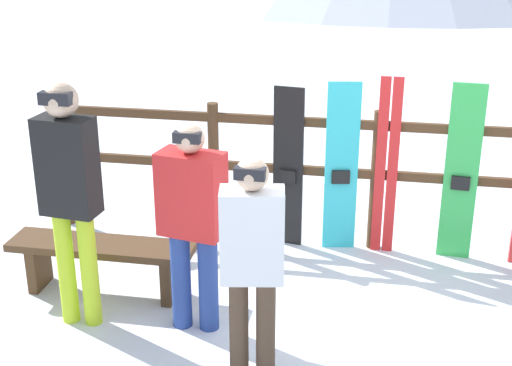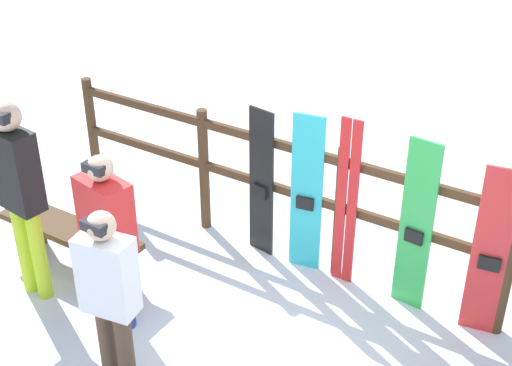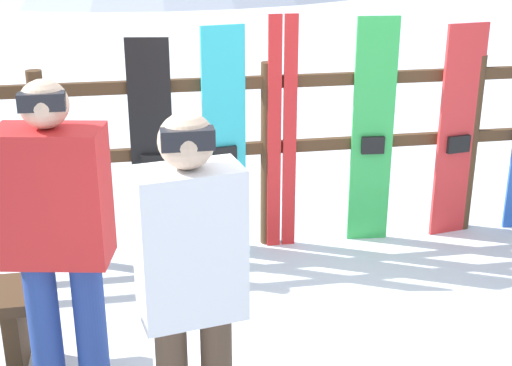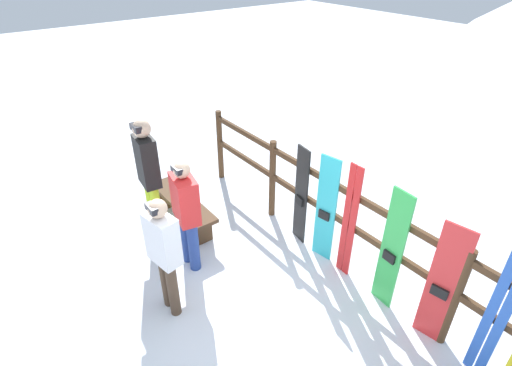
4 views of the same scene
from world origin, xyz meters
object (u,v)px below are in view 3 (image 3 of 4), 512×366
ski_pair_red (282,136)px  person_red (58,231)px  person_white (191,280)px  snowboard_black_stripe (152,152)px  snowboard_green (372,134)px  snowboard_cyan (224,144)px  snowboard_red (458,133)px

ski_pair_red → person_red: bearing=-131.0°
person_red → person_white: person_red is taller
snowboard_black_stripe → snowboard_green: (1.49, 0.00, 0.05)m
snowboard_cyan → ski_pair_red: 0.39m
snowboard_red → snowboard_green: bearing=180.0°
person_white → ski_pair_red: (0.79, 2.08, -0.10)m
person_red → snowboard_cyan: bearing=58.4°
person_white → snowboard_green: (1.42, 2.08, -0.12)m
snowboard_black_stripe → snowboard_cyan: 0.47m
snowboard_black_stripe → snowboard_green: size_ratio=0.94×
snowboard_black_stripe → snowboard_cyan: size_ratio=0.96×
person_red → snowboard_red: (2.58, 1.52, -0.14)m
snowboard_cyan → snowboard_green: snowboard_green is taller
snowboard_cyan → snowboard_red: bearing=-0.0°
snowboard_cyan → snowboard_green: size_ratio=0.98×
person_white → ski_pair_red: bearing=69.2°
person_white → snowboard_green: snowboard_green is taller
snowboard_green → ski_pair_red: bearing=179.7°
person_red → snowboard_green: (1.96, 1.52, -0.11)m
ski_pair_red → snowboard_green: bearing=-0.3°
snowboard_cyan → snowboard_red: 1.65m
person_white → snowboard_black_stripe: size_ratio=1.05×
person_red → ski_pair_red: ski_pair_red is taller
person_white → snowboard_green: bearing=55.6°
person_red → snowboard_cyan: 1.79m
ski_pair_red → snowboard_cyan: bearing=-179.5°
snowboard_cyan → snowboard_red: (1.65, -0.00, -0.01)m
ski_pair_red → snowboard_green: (0.63, -0.00, -0.02)m
person_red → snowboard_green: size_ratio=0.99×
person_white → snowboard_red: 2.93m
person_red → snowboard_red: size_ratio=1.03×
snowboard_black_stripe → snowboard_red: size_ratio=0.98×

